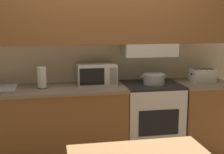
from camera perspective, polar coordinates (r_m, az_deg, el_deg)
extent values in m
plane|color=#7F664C|center=(4.29, -2.09, -12.68)|extent=(16.00, 16.00, 0.00)
cube|color=silver|center=(3.99, -2.27, 4.57)|extent=(5.58, 0.05, 2.55)
cube|color=brown|center=(3.78, -1.90, 11.41)|extent=(3.18, 0.32, 0.70)
cube|color=silver|center=(3.94, 6.78, 5.01)|extent=(0.66, 0.34, 0.16)
cube|color=brown|center=(3.80, -11.70, -8.94)|extent=(1.83, 0.62, 0.87)
cube|color=#84705B|center=(3.68, -11.96, -2.26)|extent=(1.85, 0.64, 0.04)
cube|color=brown|center=(4.23, 16.01, -7.14)|extent=(0.63, 0.62, 0.87)
cube|color=#84705B|center=(4.12, 16.32, -1.11)|extent=(0.65, 0.64, 0.04)
cube|color=silver|center=(3.99, 7.11, -7.83)|extent=(0.69, 0.60, 0.88)
cube|color=black|center=(3.87, 7.26, -1.44)|extent=(0.69, 0.60, 0.03)
cube|color=black|center=(3.69, 8.57, -8.29)|extent=(0.48, 0.01, 0.31)
cylinder|color=black|center=(3.71, 5.54, -1.75)|extent=(0.10, 0.10, 0.01)
cylinder|color=black|center=(3.81, 10.05, -1.55)|extent=(0.10, 0.10, 0.01)
cylinder|color=black|center=(3.93, 4.57, -1.03)|extent=(0.10, 0.10, 0.01)
cylinder|color=black|center=(4.03, 8.85, -0.85)|extent=(0.10, 0.10, 0.01)
cylinder|color=#B7BABF|center=(3.82, 7.67, -0.40)|extent=(0.25, 0.25, 0.13)
torus|color=#B7BABF|center=(3.81, 7.69, 0.48)|extent=(0.27, 0.27, 0.01)
cylinder|color=#B7BABF|center=(3.77, 5.56, 0.09)|extent=(0.05, 0.01, 0.01)
cylinder|color=#B7BABF|center=(3.86, 9.76, 0.24)|extent=(0.05, 0.01, 0.01)
cube|color=silver|center=(3.80, -2.87, 0.55)|extent=(0.46, 0.34, 0.25)
cube|color=black|center=(3.62, -3.66, 0.06)|extent=(0.29, 0.01, 0.19)
cube|color=gray|center=(3.66, 0.23, 0.19)|extent=(0.08, 0.01, 0.19)
cube|color=silver|center=(4.09, 16.21, 0.26)|extent=(0.28, 0.20, 0.17)
cube|color=black|center=(4.02, 14.34, 0.55)|extent=(0.01, 0.02, 0.02)
cube|color=black|center=(4.03, 15.00, 1.33)|extent=(0.04, 0.14, 0.01)
cube|color=black|center=(4.06, 15.85, 1.35)|extent=(0.04, 0.14, 0.01)
cube|color=black|center=(4.09, 16.69, 1.37)|extent=(0.04, 0.14, 0.01)
cube|color=black|center=(4.12, 17.51, 1.39)|extent=(0.04, 0.14, 0.01)
cylinder|color=black|center=(3.68, -12.63, -1.94)|extent=(0.12, 0.12, 0.01)
cylinder|color=white|center=(3.66, -12.70, -0.07)|extent=(0.10, 0.10, 0.24)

